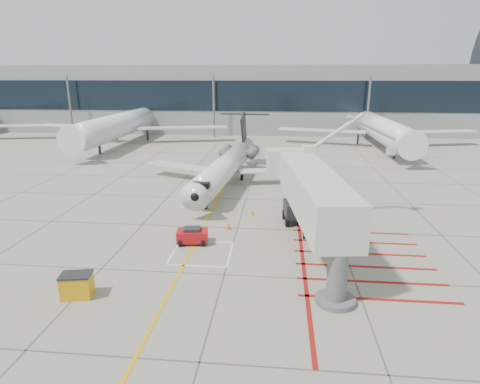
# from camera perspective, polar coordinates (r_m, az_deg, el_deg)

# --- Properties ---
(ground_plane) EXTENTS (260.00, 260.00, 0.00)m
(ground_plane) POSITION_cam_1_polar(r_m,az_deg,el_deg) (29.16, -1.17, -8.03)
(ground_plane) COLOR gray
(ground_plane) RESTS_ON ground
(regional_jet) EXTENTS (24.14, 29.28, 7.19)m
(regional_jet) POSITION_cam_1_polar(r_m,az_deg,el_deg) (42.66, -2.64, 4.89)
(regional_jet) COLOR white
(regional_jet) RESTS_ON ground_plane
(jet_bridge) EXTENTS (11.34, 19.98, 7.59)m
(jet_bridge) POSITION_cam_1_polar(r_m,az_deg,el_deg) (27.64, 10.51, -1.27)
(jet_bridge) COLOR silver
(jet_bridge) RESTS_ON ground_plane
(pushback_tug) EXTENTS (2.38, 1.66, 1.30)m
(pushback_tug) POSITION_cam_1_polar(r_m,az_deg,el_deg) (29.98, -6.80, -6.09)
(pushback_tug) COLOR #AB1014
(pushback_tug) RESTS_ON ground_plane
(spill_bin) EXTENTS (1.80, 1.36, 1.41)m
(spill_bin) POSITION_cam_1_polar(r_m,az_deg,el_deg) (24.75, -22.19, -12.18)
(spill_bin) COLOR orange
(spill_bin) RESTS_ON ground_plane
(baggage_cart) EXTENTS (1.85, 1.19, 1.15)m
(baggage_cart) POSITION_cam_1_polar(r_m,az_deg,el_deg) (31.41, 10.37, -5.33)
(baggage_cart) COLOR #56555A
(baggage_cart) RESTS_ON ground_plane
(ground_power_unit) EXTENTS (2.35, 1.91, 1.62)m
(ground_power_unit) POSITION_cam_1_polar(r_m,az_deg,el_deg) (30.34, 13.71, -5.85)
(ground_power_unit) COLOR silver
(ground_power_unit) RESTS_ON ground_plane
(cone_nose) EXTENTS (0.35, 0.35, 0.49)m
(cone_nose) POSITION_cam_1_polar(r_m,az_deg,el_deg) (32.57, -1.60, -4.89)
(cone_nose) COLOR #EB560C
(cone_nose) RESTS_ON ground_plane
(cone_side) EXTENTS (0.32, 0.32, 0.44)m
(cone_side) POSITION_cam_1_polar(r_m,az_deg,el_deg) (35.90, 1.73, -2.89)
(cone_side) COLOR orange
(cone_side) RESTS_ON ground_plane
(terminal_building) EXTENTS (180.00, 28.00, 14.00)m
(terminal_building) POSITION_cam_1_polar(r_m,az_deg,el_deg) (96.75, 9.94, 13.07)
(terminal_building) COLOR gray
(terminal_building) RESTS_ON ground_plane
(terminal_glass_band) EXTENTS (180.00, 0.10, 6.00)m
(terminal_glass_band) POSITION_cam_1_polar(r_m,az_deg,el_deg) (82.71, 10.65, 13.22)
(terminal_glass_band) COLOR black
(terminal_glass_band) RESTS_ON ground_plane
(bg_aircraft_b) EXTENTS (36.93, 41.03, 12.31)m
(bg_aircraft_b) POSITION_cam_1_polar(r_m,az_deg,el_deg) (77.92, -15.93, 11.36)
(bg_aircraft_b) COLOR silver
(bg_aircraft_b) RESTS_ON ground_plane
(bg_aircraft_c) EXTENTS (34.74, 38.60, 11.58)m
(bg_aircraft_c) POSITION_cam_1_polar(r_m,az_deg,el_deg) (74.63, 19.21, 10.61)
(bg_aircraft_c) COLOR silver
(bg_aircraft_c) RESTS_ON ground_plane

